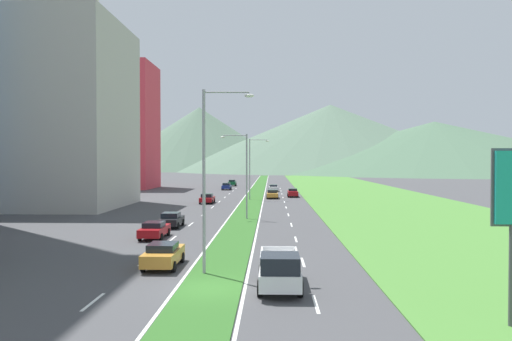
{
  "coord_description": "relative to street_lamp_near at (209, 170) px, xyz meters",
  "views": [
    {
      "loc": [
        3.1,
        -23.87,
        6.51
      ],
      "look_at": [
        0.89,
        44.1,
        5.07
      ],
      "focal_mm": 33.71,
      "sensor_mm": 36.0,
      "label": 1
    }
  ],
  "objects": [
    {
      "name": "lane_dash_right_6",
      "position": [
        5.57,
        30.03,
        -5.98
      ],
      "size": [
        0.16,
        2.8,
        0.01
      ],
      "primitive_type": "cube",
      "color": "silver",
      "rests_on": "ground_plane"
    },
    {
      "name": "street_lamp_near",
      "position": [
        0.0,
        0.0,
        0.0
      ],
      "size": [
        2.95,
        0.33,
        10.53
      ],
      "color": "#99999E",
      "rests_on": "ground_plane"
    },
    {
      "name": "pickup_truck_0",
      "position": [
        3.97,
        -3.13,
        -5.0
      ],
      "size": [
        2.18,
        5.4,
        2.0
      ],
      "rotation": [
        0.0,
        0.0,
        -1.57
      ],
      "color": "silver",
      "rests_on": "ground_plane"
    },
    {
      "name": "car_2",
      "position": [
        -6.19,
        19.05,
        -5.24
      ],
      "size": [
        2.0,
        4.21,
        1.45
      ],
      "rotation": [
        0.0,
        0.0,
        1.57
      ],
      "color": "black",
      "rests_on": "ground_plane"
    },
    {
      "name": "lane_dash_left_8",
      "position": [
        -4.63,
        47.81,
        -5.98
      ],
      "size": [
        0.16,
        2.8,
        0.01
      ],
      "primitive_type": "cube",
      "color": "silver",
      "rests_on": "ground_plane"
    },
    {
      "name": "grass_verge_right",
      "position": [
        21.07,
        56.67,
        -5.95
      ],
      "size": [
        24.0,
        240.0,
        0.06
      ],
      "primitive_type": "cube",
      "color": "#477F33",
      "rests_on": "ground_plane"
    },
    {
      "name": "domed_building",
      "position": [
        -26.7,
        38.75,
        10.51
      ],
      "size": [
        18.9,
        18.9,
        39.4
      ],
      "color": "#B7B2A8",
      "rests_on": "ground_plane"
    },
    {
      "name": "midrise_colored",
      "position": [
        -30.99,
        83.26,
        8.41
      ],
      "size": [
        14.38,
        14.38,
        28.79
      ],
      "primitive_type": "cube",
      "color": "#D83847",
      "rests_on": "ground_plane"
    },
    {
      "name": "lane_dash_left_9",
      "position": [
        -4.63,
        56.7,
        -5.98
      ],
      "size": [
        0.16,
        2.8,
        0.01
      ],
      "primitive_type": "cube",
      "color": "silver",
      "rests_on": "ground_plane"
    },
    {
      "name": "car_6",
      "position": [
        3.94,
        73.02,
        -5.24
      ],
      "size": [
        2.01,
        4.2,
        1.42
      ],
      "rotation": [
        0.0,
        0.0,
        -1.57
      ],
      "color": "silver",
      "rests_on": "ground_plane"
    },
    {
      "name": "lane_dash_left_6",
      "position": [
        -4.63,
        30.03,
        -5.98
      ],
      "size": [
        0.16,
        2.8,
        0.01
      ],
      "primitive_type": "cube",
      "color": "silver",
      "rests_on": "ground_plane"
    },
    {
      "name": "lane_dash_right_4",
      "position": [
        5.57,
        12.24,
        -5.98
      ],
      "size": [
        0.16,
        2.8,
        0.01
      ],
      "primitive_type": "cube",
      "color": "silver",
      "rests_on": "ground_plane"
    },
    {
      "name": "lane_dash_right_11",
      "position": [
        5.57,
        74.49,
        -5.98
      ],
      "size": [
        0.16,
        2.8,
        0.01
      ],
      "primitive_type": "cube",
      "color": "silver",
      "rests_on": "ground_plane"
    },
    {
      "name": "car_0",
      "position": [
        7.33,
        58.08,
        -5.21
      ],
      "size": [
        1.87,
        4.34,
        1.5
      ],
      "rotation": [
        0.0,
        0.0,
        -1.57
      ],
      "color": "maroon",
      "rests_on": "ground_plane"
    },
    {
      "name": "hill_far_left",
      "position": [
        -44.95,
        293.76,
        15.05
      ],
      "size": [
        130.28,
        130.28,
        42.07
      ],
      "primitive_type": "cone",
      "color": "#516B56",
      "rests_on": "ground_plane"
    },
    {
      "name": "hill_far_center",
      "position": [
        40.13,
        273.61,
        14.6
      ],
      "size": [
        197.89,
        197.89,
        41.18
      ],
      "primitive_type": "cone",
      "color": "#516B56",
      "rests_on": "ground_plane"
    },
    {
      "name": "car_3",
      "position": [
        -3.02,
        1.69,
        -5.21
      ],
      "size": [
        2.01,
        4.28,
        1.49
      ],
      "rotation": [
        0.0,
        0.0,
        1.57
      ],
      "color": "#C6842D",
      "rests_on": "ground_plane"
    },
    {
      "name": "lane_dash_left_7",
      "position": [
        -4.63,
        38.92,
        -5.98
      ],
      "size": [
        0.16,
        2.8,
        0.01
      ],
      "primitive_type": "cube",
      "color": "silver",
      "rests_on": "ground_plane"
    },
    {
      "name": "car_5",
      "position": [
        -6.21,
        12.42,
        -5.26
      ],
      "size": [
        1.94,
        4.42,
        1.39
      ],
      "rotation": [
        0.0,
        0.0,
        1.57
      ],
      "color": "maroon",
      "rests_on": "ground_plane"
    },
    {
      "name": "lane_dash_left_10",
      "position": [
        -4.63,
        65.6,
        -5.98
      ],
      "size": [
        0.16,
        2.8,
        0.01
      ],
      "primitive_type": "cube",
      "color": "silver",
      "rests_on": "ground_plane"
    },
    {
      "name": "lane_dash_right_8",
      "position": [
        5.57,
        47.81,
        -5.98
      ],
      "size": [
        0.16,
        2.8,
        0.01
      ],
      "primitive_type": "cube",
      "color": "silver",
      "rests_on": "ground_plane"
    },
    {
      "name": "lane_dash_left_12",
      "position": [
        -4.63,
        83.38,
        -5.98
      ],
      "size": [
        0.16,
        2.8,
        0.01
      ],
      "primitive_type": "cube",
      "color": "silver",
      "rests_on": "ground_plane"
    },
    {
      "name": "lane_dash_left_2",
      "position": [
        -4.63,
        -5.54,
        -5.98
      ],
      "size": [
        0.16,
        2.8,
        0.01
      ],
      "primitive_type": "cube",
      "color": "silver",
      "rests_on": "ground_plane"
    },
    {
      "name": "ground_plane",
      "position": [
        0.47,
        -3.33,
        -5.98
      ],
      "size": [
        600.0,
        600.0,
        0.0
      ],
      "primitive_type": "plane",
      "color": "#424244"
    },
    {
      "name": "lane_dash_left_3",
      "position": [
        -4.63,
        3.35,
        -5.98
      ],
      "size": [
        0.16,
        2.8,
        0.01
      ],
      "primitive_type": "cube",
      "color": "silver",
      "rests_on": "ground_plane"
    },
    {
      "name": "car_7",
      "position": [
        -6.17,
        44.97,
        -5.24
      ],
      "size": [
        2.03,
        4.57,
        1.47
      ],
      "rotation": [
        0.0,
        0.0,
        1.57
      ],
      "color": "maroon",
      "rests_on": "ground_plane"
    },
    {
      "name": "lane_dash_left_4",
      "position": [
        -4.63,
        12.24,
        -5.98
      ],
      "size": [
        0.16,
        2.8,
        0.01
      ],
      "primitive_type": "cube",
      "color": "silver",
      "rests_on": "ground_plane"
    },
    {
      "name": "car_4",
      "position": [
        -6.38,
        78.27,
        -5.21
      ],
      "size": [
        1.98,
        4.23,
        1.52
      ],
      "rotation": [
        0.0,
        0.0,
        1.57
      ],
      "color": "navy",
      "rests_on": "ground_plane"
    },
    {
      "name": "lane_dash_right_7",
      "position": [
        5.57,
        38.92,
        -5.98
      ],
      "size": [
        0.16,
        2.8,
        0.01
      ],
      "primitive_type": "cube",
      "color": "silver",
      "rests_on": "ground_plane"
    },
    {
      "name": "street_lamp_far",
      "position": [
        0.32,
        51.35,
        -0.23
      ],
      "size": [
        3.24,
        0.49,
        10.02
      ],
      "color": "#99999E",
      "rests_on": "ground_plane"
    },
    {
      "name": "grass_median",
      "position": [
        0.47,
        56.67,
        -5.95
      ],
      "size": [
        3.2,
        240.0,
        0.06
      ],
      "primitive_type": "cube",
      "color": "#2D6023",
      "rests_on": "ground_plane"
    },
    {
      "name": "edge_line_median_right",
      "position": [
        2.22,
        56.67,
        -5.98
      ],
      "size": [
        0.16,
        240.0,
        0.01
      ],
      "primitive_type": "cube",
      "color": "silver",
      "rests_on": "ground_plane"
    },
    {
      "name": "lane_dash_right_2",
      "position": [
        5.57,
        -5.54,
        -5.98
      ],
      "size": [
        0.16,
        2.8,
        0.01
      ],
      "primitive_type": "cube",
      "color": "silver",
      "rests_on": "ground_plane"
    },
    {
      "name": "street_lamp_mid",
      "position": [
        0.5,
        25.66,
        -0.57
      ],
      "size": [
        3.01,
        0.28,
        9.41
      ],
      "color": "#99999E",
      "rests_on": "ground_plane"
    },
    {
      "name": "lane_dash_left_11",
      "position": [
        -4.63,
        74.49,
        -5.98
      ],
      "size": [
        0.16,
        2.8,
        0.01
      ],
      "primitive_type": "cube",
      "color": "silver",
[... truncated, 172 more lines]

